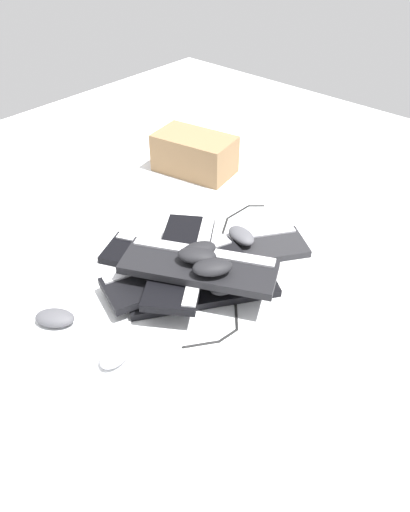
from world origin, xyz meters
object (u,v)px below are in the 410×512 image
mouse_6 (198,251)px  mouse_7 (211,276)px  keyboard_0 (171,259)px  cardboard_box (195,154)px  mouse_0 (227,285)px  mouse_2 (55,318)px  keyboard_1 (202,288)px  keyboard_3 (177,272)px  keyboard_5 (199,266)px  mouse_5 (213,267)px  mouse_4 (116,353)px  keyboard_2 (239,249)px  mouse_3 (241,236)px  mouse_1 (197,255)px  keyboard_4 (182,260)px

mouse_6 → mouse_7: bearing=144.1°
keyboard_0 → cardboard_box: size_ratio=1.47×
mouse_0 → mouse_7: size_ratio=1.00×
mouse_0 → mouse_2: (0.28, 0.39, -0.03)m
keyboard_1 → mouse_2: mouse_2 is taller
keyboard_3 → keyboard_5: size_ratio=1.01×
mouse_0 → mouse_5: size_ratio=1.00×
keyboard_5 → mouse_7: (-0.01, -0.04, -0.05)m
mouse_0 → cardboard_box: (0.59, -0.50, 0.03)m
mouse_7 → keyboard_5: bearing=-128.4°
keyboard_3 → mouse_2: (0.13, 0.34, -0.02)m
keyboard_5 → mouse_5: bearing=169.2°
keyboard_1 → keyboard_5: 0.09m
mouse_0 → mouse_6: 0.13m
keyboard_1 → keyboard_3: keyboard_3 is taller
keyboard_0 → keyboard_1: size_ratio=1.04×
mouse_4 → mouse_2: bearing=83.1°
keyboard_0 → keyboard_2: (-0.13, -0.18, 0.00)m
keyboard_0 → mouse_4: size_ratio=4.21×
mouse_3 → mouse_6: bearing=113.3°
keyboard_5 → mouse_1: 0.04m
keyboard_2 → keyboard_3: keyboard_3 is taller
mouse_1 → keyboard_1: bearing=-151.1°
mouse_0 → mouse_2: mouse_0 is taller
mouse_2 → mouse_4: bearing=-26.5°
mouse_4 → mouse_6: mouse_6 is taller
mouse_0 → cardboard_box: size_ratio=0.35×
keyboard_5 → mouse_2: (0.21, 0.35, -0.08)m
mouse_0 → mouse_4: 0.37m
keyboard_1 → keyboard_4: size_ratio=1.00×
keyboard_5 → mouse_3: (0.05, -0.25, -0.05)m
mouse_3 → mouse_5: size_ratio=1.00×
mouse_2 → mouse_5: size_ratio=1.00×
mouse_0 → mouse_3: (0.12, -0.22, 0.00)m
mouse_7 → mouse_2: bearing=-140.0°
keyboard_2 → cardboard_box: size_ratio=1.42×
keyboard_0 → mouse_5: bearing=165.3°
keyboard_4 → cardboard_box: size_ratio=1.43×
mouse_0 → mouse_6: size_ratio=1.00×
keyboard_4 → mouse_6: 0.09m
keyboard_0 → mouse_1: mouse_1 is taller
mouse_0 → mouse_6: bearing=116.4°
mouse_1 → mouse_7: bearing=-147.5°
mouse_3 → mouse_6: 0.26m
keyboard_4 → mouse_4: bearing=105.0°
keyboard_4 → mouse_1: size_ratio=4.08×
keyboard_4 → mouse_3: bearing=-98.5°
keyboard_2 → mouse_3: bearing=-64.6°
mouse_7 → keyboard_0: bearing=157.2°
mouse_6 → cardboard_box: (0.50, -0.52, -0.06)m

